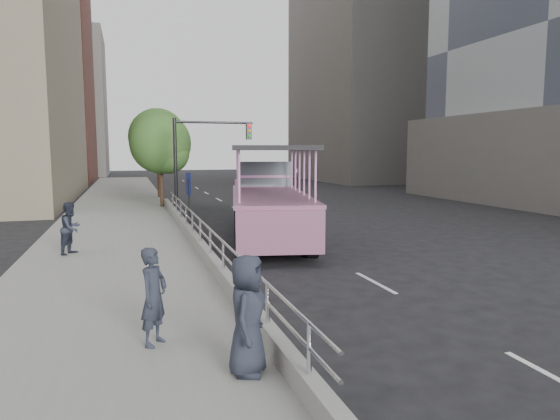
# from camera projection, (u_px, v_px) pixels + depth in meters

# --- Properties ---
(ground) EXTENTS (160.00, 160.00, 0.00)m
(ground) POSITION_uv_depth(u_px,v_px,m) (314.00, 269.00, 15.02)
(ground) COLOR black
(sidewalk) EXTENTS (5.50, 80.00, 0.30)m
(sidewalk) POSITION_uv_depth(u_px,v_px,m) (119.00, 225.00, 22.83)
(sidewalk) COLOR gray
(sidewalk) RESTS_ON ground
(kerb_wall) EXTENTS (0.24, 30.00, 0.36)m
(kerb_wall) POSITION_uv_depth(u_px,v_px,m) (201.00, 247.00, 15.96)
(kerb_wall) COLOR gray
(kerb_wall) RESTS_ON sidewalk
(guardrail) EXTENTS (0.07, 22.00, 0.71)m
(guardrail) POSITION_uv_depth(u_px,v_px,m) (200.00, 226.00, 15.88)
(guardrail) COLOR silver
(guardrail) RESTS_ON kerb_wall
(duck_boat) EXTENTS (4.83, 11.45, 3.70)m
(duck_boat) POSITION_uv_depth(u_px,v_px,m) (267.00, 204.00, 20.49)
(duck_boat) COLOR black
(duck_boat) RESTS_ON ground
(car) EXTENTS (2.83, 4.86, 1.56)m
(car) POSITION_uv_depth(u_px,v_px,m) (274.00, 203.00, 26.21)
(car) COLOR white
(car) RESTS_ON ground
(pedestrian_near) EXTENTS (0.67, 0.72, 1.65)m
(pedestrian_near) POSITION_uv_depth(u_px,v_px,m) (154.00, 296.00, 8.27)
(pedestrian_near) COLOR #252A37
(pedestrian_near) RESTS_ON sidewalk
(pedestrian_mid) EXTENTS (0.94, 1.00, 1.64)m
(pedestrian_mid) POSITION_uv_depth(u_px,v_px,m) (71.00, 228.00, 15.62)
(pedestrian_mid) COLOR #252A37
(pedestrian_mid) RESTS_ON sidewalk
(pedestrian_far) EXTENTS (0.88, 1.02, 1.76)m
(pedestrian_far) POSITION_uv_depth(u_px,v_px,m) (247.00, 315.00, 7.18)
(pedestrian_far) COLOR #252A37
(pedestrian_far) RESTS_ON sidewalk
(parking_sign) EXTENTS (0.14, 0.59, 2.66)m
(parking_sign) POSITION_uv_depth(u_px,v_px,m) (189.00, 198.00, 19.60)
(parking_sign) COLOR black
(parking_sign) RESTS_ON ground
(traffic_signal) EXTENTS (4.20, 0.32, 5.20)m
(traffic_signal) POSITION_uv_depth(u_px,v_px,m) (198.00, 151.00, 25.98)
(traffic_signal) COLOR black
(traffic_signal) RESTS_ON ground
(street_tree_near) EXTENTS (3.52, 3.52, 5.72)m
(street_tree_near) POSITION_uv_depth(u_px,v_px,m) (162.00, 146.00, 28.74)
(street_tree_near) COLOR #352118
(street_tree_near) RESTS_ON ground
(street_tree_far) EXTENTS (3.97, 3.97, 6.45)m
(street_tree_far) POSITION_uv_depth(u_px,v_px,m) (159.00, 139.00, 34.43)
(street_tree_far) COLOR #352118
(street_tree_far) RESTS_ON ground
(midrise_brick) EXTENTS (18.00, 16.00, 26.00)m
(midrise_brick) POSITION_uv_depth(u_px,v_px,m) (1.00, 63.00, 53.85)
(midrise_brick) COLOR brown
(midrise_brick) RESTS_ON ground
(midrise_stone_a) EXTENTS (20.00, 20.00, 32.00)m
(midrise_stone_a) POSITION_uv_depth(u_px,v_px,m) (392.00, 48.00, 60.56)
(midrise_stone_a) COLOR slate
(midrise_stone_a) RESTS_ON ground
(midrise_stone_b) EXTENTS (16.00, 14.00, 20.00)m
(midrise_stone_b) POSITION_uv_depth(u_px,v_px,m) (45.00, 104.00, 69.98)
(midrise_stone_b) COLOR slate
(midrise_stone_b) RESTS_ON ground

